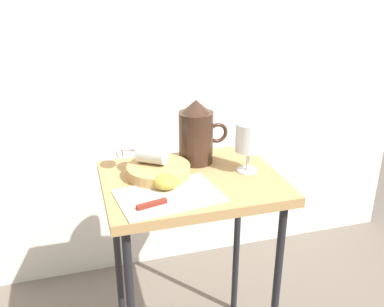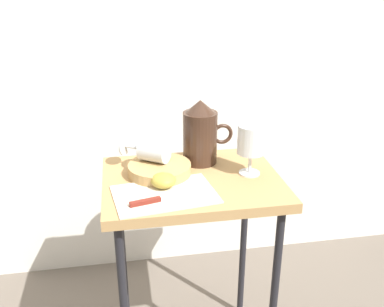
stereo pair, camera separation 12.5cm
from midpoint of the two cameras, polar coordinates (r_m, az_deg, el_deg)
The scene contains 9 objects.
curtain_drape at distance 1.77m, azimuth -1.33°, elevation 12.24°, with size 2.40×0.03×1.89m, color silver.
table at distance 1.32m, azimuth 2.72°, elevation -6.61°, with size 0.53×0.41×0.71m.
linen_napkin at distance 1.19m, azimuth -0.64°, elevation -5.54°, with size 0.28×0.19×0.00m, color beige.
basket_tray at distance 1.30m, azimuth -1.59°, elevation -2.19°, with size 0.19×0.19×0.04m, color tan.
pitcher at distance 1.36m, azimuth 3.76°, elevation 2.12°, with size 0.16×0.11×0.21m.
wine_glass_upright at distance 1.29m, azimuth 10.62°, elevation 1.48°, with size 0.08×0.08×0.16m.
wine_glass_tipped_near at distance 1.30m, azimuth -2.54°, elevation 0.35°, with size 0.16×0.14×0.07m.
apple_half_left at distance 1.21m, azimuth -0.88°, elevation -3.68°, with size 0.07×0.07×0.04m, color #B29938.
knife at distance 1.15m, azimuth -1.13°, elevation -6.18°, with size 0.24×0.07×0.01m.
Camera 2 is at (-0.20, -1.14, 1.27)m, focal length 40.05 mm.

